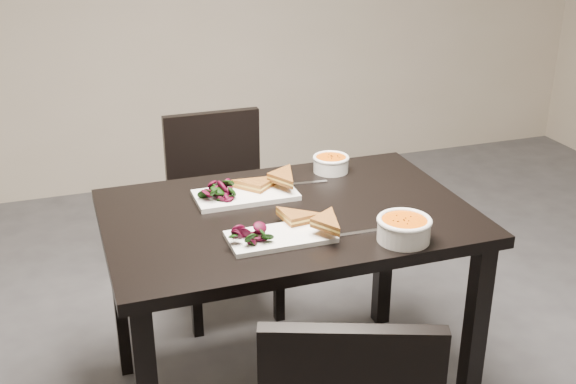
{
  "coord_description": "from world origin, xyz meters",
  "views": [
    {
      "loc": [
        -1.01,
        -1.71,
        1.73
      ],
      "look_at": [
        -0.32,
        0.3,
        0.82
      ],
      "focal_mm": 44.18,
      "sensor_mm": 36.0,
      "label": 1
    }
  ],
  "objects_px": {
    "table": "(288,238)",
    "soup_bowl_far": "(331,163)",
    "soup_bowl_near": "(404,228)",
    "plate_far": "(246,195)",
    "chair_far": "(221,200)",
    "plate_near": "(281,237)"
  },
  "relations": [
    {
      "from": "table",
      "to": "plate_near",
      "type": "distance_m",
      "value": 0.23
    },
    {
      "from": "chair_far",
      "to": "plate_far",
      "type": "bearing_deg",
      "value": -94.8
    },
    {
      "from": "chair_far",
      "to": "plate_near",
      "type": "distance_m",
      "value": 0.97
    },
    {
      "from": "chair_far",
      "to": "soup_bowl_far",
      "type": "relative_size",
      "value": 6.2
    },
    {
      "from": "table",
      "to": "soup_bowl_far",
      "type": "xyz_separation_m",
      "value": [
        0.27,
        0.29,
        0.13
      ]
    },
    {
      "from": "plate_near",
      "to": "plate_far",
      "type": "distance_m",
      "value": 0.34
    },
    {
      "from": "table",
      "to": "chair_far",
      "type": "relative_size",
      "value": 1.41
    },
    {
      "from": "table",
      "to": "chair_far",
      "type": "height_order",
      "value": "chair_far"
    },
    {
      "from": "plate_near",
      "to": "soup_bowl_far",
      "type": "xyz_separation_m",
      "value": [
        0.36,
        0.47,
        0.03
      ]
    },
    {
      "from": "table",
      "to": "chair_far",
      "type": "bearing_deg",
      "value": 94.16
    },
    {
      "from": "soup_bowl_far",
      "to": "plate_near",
      "type": "bearing_deg",
      "value": -127.02
    },
    {
      "from": "table",
      "to": "soup_bowl_far",
      "type": "bearing_deg",
      "value": 47.05
    },
    {
      "from": "chair_far",
      "to": "soup_bowl_near",
      "type": "distance_m",
      "value": 1.15
    },
    {
      "from": "table",
      "to": "plate_near",
      "type": "relative_size",
      "value": 3.75
    },
    {
      "from": "soup_bowl_near",
      "to": "plate_far",
      "type": "relative_size",
      "value": 0.48
    },
    {
      "from": "table",
      "to": "soup_bowl_far",
      "type": "distance_m",
      "value": 0.42
    },
    {
      "from": "plate_near",
      "to": "soup_bowl_far",
      "type": "height_order",
      "value": "soup_bowl_far"
    },
    {
      "from": "soup_bowl_near",
      "to": "plate_far",
      "type": "height_order",
      "value": "soup_bowl_near"
    },
    {
      "from": "plate_far",
      "to": "soup_bowl_far",
      "type": "relative_size",
      "value": 2.54
    },
    {
      "from": "plate_near",
      "to": "soup_bowl_far",
      "type": "bearing_deg",
      "value": 52.98
    },
    {
      "from": "soup_bowl_near",
      "to": "soup_bowl_far",
      "type": "bearing_deg",
      "value": 89.4
    },
    {
      "from": "plate_far",
      "to": "soup_bowl_far",
      "type": "distance_m",
      "value": 0.39
    }
  ]
}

